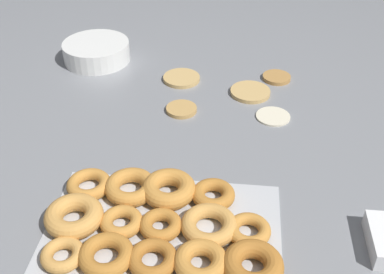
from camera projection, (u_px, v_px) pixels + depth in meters
The scene contains 8 objects.
ground_plane at pixel (209, 121), 1.23m from camera, with size 3.00×3.00×0.00m, color gray.
pancake_0 at pixel (250, 92), 1.33m from camera, with size 0.11×0.11×0.01m, color tan.
pancake_1 at pixel (182, 78), 1.39m from camera, with size 0.11×0.11×0.01m, color tan.
pancake_2 at pixel (273, 116), 1.24m from camera, with size 0.09×0.09×0.01m, color beige.
pancake_3 at pixel (277, 77), 1.40m from camera, with size 0.08×0.08×0.01m, color #B27F42.
pancake_4 at pixel (181, 109), 1.26m from camera, with size 0.08×0.08×0.01m, color tan.
donut_tray at pixel (158, 223), 0.92m from camera, with size 0.45×0.29×0.04m.
batter_bowl at pixel (97, 52), 1.48m from camera, with size 0.20×0.20×0.06m.
Camera 1 is at (0.07, -1.01, 0.70)m, focal length 45.00 mm.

